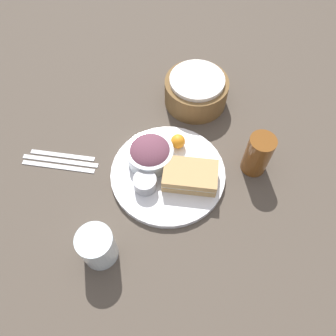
{
  "coord_description": "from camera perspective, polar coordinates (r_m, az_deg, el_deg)",
  "views": [
    {
      "loc": [
        0.13,
        -0.4,
        0.74
      ],
      "look_at": [
        0.0,
        0.0,
        0.04
      ],
      "focal_mm": 35.0,
      "sensor_mm": 36.0,
      "label": 1
    }
  ],
  "objects": [
    {
      "name": "drink_glass",
      "position": [
        0.84,
        15.37,
        2.31
      ],
      "size": [
        0.06,
        0.06,
        0.12
      ],
      "primitive_type": "cylinder",
      "color": "brown",
      "rests_on": "ground_plane"
    },
    {
      "name": "plate",
      "position": [
        0.84,
        -0.0,
        -0.98
      ],
      "size": [
        0.29,
        0.29,
        0.02
      ],
      "primitive_type": "cylinder",
      "color": "silver",
      "rests_on": "ground_plane"
    },
    {
      "name": "water_glass",
      "position": [
        0.74,
        -12.18,
        -13.23
      ],
      "size": [
        0.08,
        0.08,
        0.1
      ],
      "primitive_type": "cylinder",
      "color": "silver",
      "rests_on": "ground_plane"
    },
    {
      "name": "sandwich",
      "position": [
        0.8,
        3.87,
        -1.37
      ],
      "size": [
        0.14,
        0.1,
        0.04
      ],
      "color": "tan",
      "rests_on": "plate"
    },
    {
      "name": "knife",
      "position": [
        0.91,
        -18.24,
        1.21
      ],
      "size": [
        0.2,
        0.04,
        0.01
      ],
      "primitive_type": "cube",
      "rotation": [
        0.0,
        0.0,
        3.3
      ],
      "color": "silver",
      "rests_on": "ground_plane"
    },
    {
      "name": "ground_plane",
      "position": [
        0.85,
        -0.0,
        -1.25
      ],
      "size": [
        4.0,
        4.0,
        0.0
      ],
      "primitive_type": "plane",
      "color": "#4C4238"
    },
    {
      "name": "salad_bowl",
      "position": [
        0.83,
        -3.14,
        2.57
      ],
      "size": [
        0.12,
        0.12,
        0.06
      ],
      "color": "white",
      "rests_on": "plate"
    },
    {
      "name": "fork",
      "position": [
        0.9,
        -18.58,
        0.25
      ],
      "size": [
        0.19,
        0.04,
        0.01
      ],
      "primitive_type": "cube",
      "rotation": [
        0.0,
        0.0,
        3.3
      ],
      "color": "silver",
      "rests_on": "ground_plane"
    },
    {
      "name": "bread_basket",
      "position": [
        0.97,
        4.66,
        13.35
      ],
      "size": [
        0.18,
        0.18,
        0.09
      ],
      "color": "brown",
      "rests_on": "ground_plane"
    },
    {
      "name": "spoon",
      "position": [
        0.92,
        -17.91,
        2.15
      ],
      "size": [
        0.18,
        0.04,
        0.01
      ],
      "primitive_type": "cube",
      "rotation": [
        0.0,
        0.0,
        3.3
      ],
      "color": "silver",
      "rests_on": "ground_plane"
    },
    {
      "name": "dressing_cup",
      "position": [
        0.8,
        -4.01,
        -2.6
      ],
      "size": [
        0.06,
        0.06,
        0.04
      ],
      "primitive_type": "cylinder",
      "color": "#99999E",
      "rests_on": "plate"
    },
    {
      "name": "orange_wedge",
      "position": [
        0.86,
        1.81,
        4.65
      ],
      "size": [
        0.04,
        0.04,
        0.04
      ],
      "primitive_type": "sphere",
      "color": "orange",
      "rests_on": "plate"
    }
  ]
}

